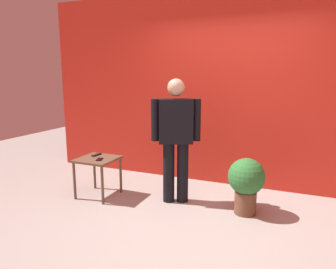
# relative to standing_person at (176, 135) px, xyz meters

# --- Properties ---
(ground_plane) EXTENTS (12.00, 12.00, 0.00)m
(ground_plane) POSITION_rel_standing_person_xyz_m (0.45, -0.63, -0.90)
(ground_plane) COLOR #9E9991
(back_wall_red) EXTENTS (6.11, 0.12, 2.90)m
(back_wall_red) POSITION_rel_standing_person_xyz_m (0.45, 0.99, 0.55)
(back_wall_red) COLOR red
(back_wall_red) RESTS_ON ground_plane
(standing_person) EXTENTS (0.62, 0.37, 1.61)m
(standing_person) POSITION_rel_standing_person_xyz_m (0.00, 0.00, 0.00)
(standing_person) COLOR black
(standing_person) RESTS_ON ground_plane
(side_table) EXTENTS (0.51, 0.51, 0.54)m
(side_table) POSITION_rel_standing_person_xyz_m (-1.06, -0.24, -0.45)
(side_table) COLOR brown
(side_table) RESTS_ON ground_plane
(cell_phone) EXTENTS (0.12, 0.16, 0.01)m
(cell_phone) POSITION_rel_standing_person_xyz_m (-0.98, -0.30, -0.36)
(cell_phone) COLOR black
(cell_phone) RESTS_ON side_table
(tv_remote) EXTENTS (0.06, 0.17, 0.02)m
(tv_remote) POSITION_rel_standing_person_xyz_m (-1.15, -0.13, -0.35)
(tv_remote) COLOR black
(tv_remote) RESTS_ON side_table
(potted_plant) EXTENTS (0.44, 0.44, 0.69)m
(potted_plant) POSITION_rel_standing_person_xyz_m (0.92, -0.02, -0.50)
(potted_plant) COLOR brown
(potted_plant) RESTS_ON ground_plane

